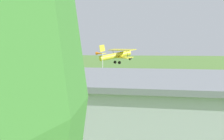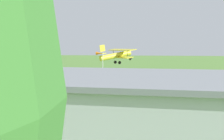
% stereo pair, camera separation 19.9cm
% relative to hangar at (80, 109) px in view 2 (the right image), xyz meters
% --- Properties ---
extents(ground_plane, '(400.00, 400.00, 0.00)m').
position_rel_hangar_xyz_m(ground_plane, '(-5.18, -39.56, -2.88)').
color(ground_plane, '#568438').
extents(hangar, '(33.88, 17.00, 5.74)m').
position_rel_hangar_xyz_m(hangar, '(0.00, 0.00, 0.00)').
color(hangar, silver).
rests_on(hangar, ground_plane).
extents(biplane, '(8.27, 8.79, 3.98)m').
position_rel_hangar_xyz_m(biplane, '(3.86, -40.72, 3.21)').
color(biplane, yellow).
extents(car_silver, '(2.20, 4.27, 1.66)m').
position_rel_hangar_xyz_m(car_silver, '(14.49, -13.89, -2.02)').
color(car_silver, '#B7B7BC').
rests_on(car_silver, ground_plane).
extents(person_at_fence_line, '(0.54, 0.54, 1.68)m').
position_rel_hangar_xyz_m(person_at_fence_line, '(1.54, -20.28, -2.04)').
color(person_at_fence_line, '#72338C').
rests_on(person_at_fence_line, ground_plane).
extents(person_walking_on_apron, '(0.53, 0.53, 1.52)m').
position_rel_hangar_xyz_m(person_walking_on_apron, '(7.34, -18.18, -2.13)').
color(person_walking_on_apron, '#3F3F47').
rests_on(person_walking_on_apron, ground_plane).
extents(windsock, '(1.47, 0.99, 6.83)m').
position_rel_hangar_xyz_m(windsock, '(6.49, -36.41, 3.11)').
color(windsock, silver).
rests_on(windsock, ground_plane).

